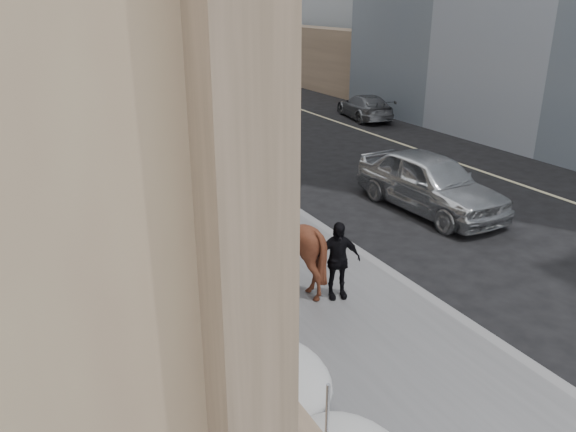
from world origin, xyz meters
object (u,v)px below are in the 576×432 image
object	(u,v)px
pedestrian	(337,260)
car_grey	(365,107)
car_silver	(430,182)
mounted_horse_left	(203,246)
mounted_horse_right	(279,236)

from	to	relation	value
pedestrian	car_grey	bearing A→B (deg)	70.45
pedestrian	car_grey	distance (m)	18.99
car_silver	mounted_horse_left	bearing A→B (deg)	-167.01
pedestrian	car_silver	xyz separation A→B (m)	(5.22, 3.34, -0.08)
car_silver	car_grey	distance (m)	13.41
mounted_horse_left	car_grey	size ratio (longest dim) A/B	0.63
mounted_horse_right	car_silver	xyz separation A→B (m)	(6.02, 2.36, -0.38)
pedestrian	car_silver	distance (m)	6.19
pedestrian	car_silver	size ratio (longest dim) A/B	0.32
car_silver	car_grey	xyz separation A→B (m)	(6.00, 11.99, -0.23)
mounted_horse_right	pedestrian	size ratio (longest dim) A/B	1.64
mounted_horse_left	car_silver	bearing A→B (deg)	-152.60
mounted_horse_right	car_silver	distance (m)	6.47
mounted_horse_right	car_silver	size ratio (longest dim) A/B	0.53
mounted_horse_right	car_grey	bearing A→B (deg)	-114.37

